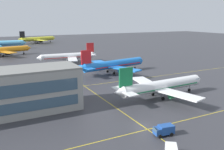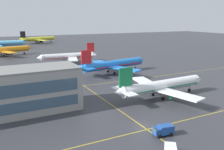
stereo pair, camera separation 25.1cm
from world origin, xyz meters
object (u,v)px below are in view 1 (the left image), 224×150
object	(u,v)px
airliner_second_row	(113,64)
airliner_third_row	(68,56)
airliner_far_left_stand	(4,50)
airliner_distant_taxiway	(37,39)
airliner_front_gate	(162,86)
service_truck_catering	(164,130)

from	to	relation	value
airliner_second_row	airliner_third_row	distance (m)	34.47
airliner_third_row	airliner_far_left_stand	bearing A→B (deg)	124.86
airliner_distant_taxiway	airliner_second_row	bearing A→B (deg)	-88.01
airliner_second_row	airliner_third_row	bearing A→B (deg)	106.64
airliner_front_gate	airliner_third_row	size ratio (longest dim) A/B	1.03
airliner_front_gate	airliner_third_row	distance (m)	69.15
airliner_front_gate	service_truck_catering	world-z (taller)	airliner_front_gate
airliner_far_left_stand	service_truck_catering	world-z (taller)	airliner_far_left_stand
airliner_front_gate	airliner_distant_taxiway	world-z (taller)	airliner_distant_taxiway
airliner_third_row	airliner_distant_taxiway	world-z (taller)	airliner_distant_taxiway
service_truck_catering	airliner_third_row	bearing A→B (deg)	85.26
airliner_second_row	airliner_distant_taxiway	xyz separation A→B (m)	(-5.10, 147.11, 0.22)
airliner_third_row	airliner_far_left_stand	xyz separation A→B (m)	(-29.02, 41.67, 0.29)
airliner_front_gate	airliner_second_row	world-z (taller)	airliner_second_row
airliner_front_gate	airliner_far_left_stand	xyz separation A→B (m)	(-36.53, 110.40, 0.20)
airliner_second_row	airliner_far_left_stand	distance (m)	84.21
airliner_second_row	service_truck_catering	xyz separation A→B (m)	(-17.19, -55.26, -2.57)
airliner_front_gate	airliner_third_row	bearing A→B (deg)	96.24
airliner_far_left_stand	airliner_distant_taxiway	bearing A→B (deg)	64.99
airliner_front_gate	airliner_third_row	xyz separation A→B (m)	(-7.51, 68.74, -0.09)
airliner_far_left_stand	service_truck_catering	size ratio (longest dim) A/B	8.03
airliner_front_gate	service_truck_catering	size ratio (longest dim) A/B	7.66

